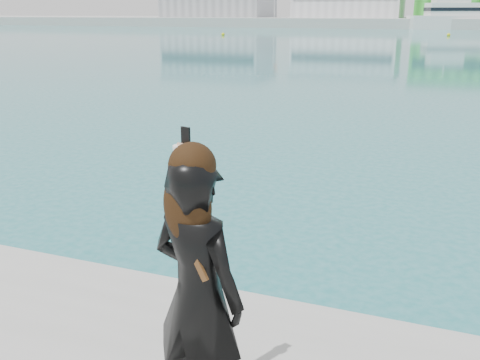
# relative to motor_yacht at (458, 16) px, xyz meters

# --- Properties ---
(far_quay) EXTENTS (320.00, 40.00, 2.00)m
(far_quay) POSITION_rel_motor_yacht_xyz_m (-1.71, 16.83, -1.53)
(far_quay) COLOR #9E9E99
(far_quay) RESTS_ON ground
(motor_yacht) EXTENTS (20.01, 11.45, 9.02)m
(motor_yacht) POSITION_rel_motor_yacht_xyz_m (0.00, 0.00, 0.00)
(motor_yacht) COLOR silver
(motor_yacht) RESTS_ON ground
(buoy_far) EXTENTS (0.50, 0.50, 0.50)m
(buoy_far) POSITION_rel_motor_yacht_xyz_m (-31.77, -42.13, -2.53)
(buoy_far) COLOR #D8D50B
(buoy_far) RESTS_ON ground
(buoy_extra) EXTENTS (0.50, 0.50, 0.50)m
(buoy_extra) POSITION_rel_motor_yacht_xyz_m (-1.09, -32.40, -2.53)
(buoy_extra) COLOR #D8D50B
(buoy_extra) RESTS_ON ground
(woman) EXTENTS (0.72, 0.57, 1.84)m
(woman) POSITION_rel_motor_yacht_xyz_m (-1.98, -113.79, -0.80)
(woman) COLOR black
(woman) RESTS_ON near_quay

